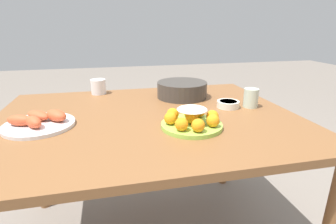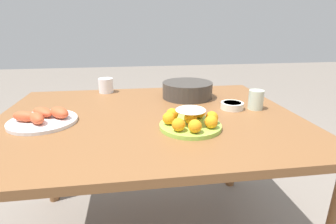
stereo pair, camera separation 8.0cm
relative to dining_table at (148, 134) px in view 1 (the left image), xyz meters
name	(u,v)px [view 1 (the left image)]	position (x,y,z in m)	size (l,w,h in m)	color
dining_table	(148,134)	(0.00, 0.00, 0.00)	(1.31, 1.01, 0.72)	brown
cake_plate	(192,120)	(0.15, -0.17, 0.12)	(0.24, 0.24, 0.08)	#99CC4C
serving_bowl	(182,89)	(0.23, 0.26, 0.13)	(0.27, 0.27, 0.08)	#3D3833
sauce_bowl	(228,104)	(0.40, 0.03, 0.11)	(0.11, 0.11, 0.03)	silver
seafood_platter	(39,122)	(-0.43, -0.03, 0.11)	(0.27, 0.27, 0.06)	silver
cup_near	(251,98)	(0.51, 0.01, 0.13)	(0.07, 0.07, 0.09)	beige
cup_far	(98,87)	(-0.22, 0.44, 0.13)	(0.08, 0.08, 0.08)	white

